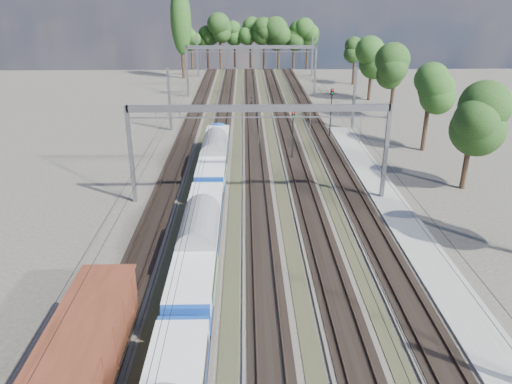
{
  "coord_description": "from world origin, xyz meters",
  "views": [
    {
      "loc": [
        -1.26,
        -12.82,
        18.42
      ],
      "look_at": [
        -0.38,
        25.18,
        2.8
      ],
      "focal_mm": 35.0,
      "sensor_mm": 36.0,
      "label": 1
    }
  ],
  "objects_px": {
    "worker": "(252,101)",
    "signal_far": "(331,107)",
    "signal_near": "(293,129)",
    "emu_train": "(199,238)",
    "freight_boxcar": "(72,381)"
  },
  "relations": [
    {
      "from": "freight_boxcar",
      "to": "signal_far",
      "type": "xyz_separation_m",
      "value": [
        19.0,
        46.34,
        1.76
      ]
    },
    {
      "from": "emu_train",
      "to": "worker",
      "type": "xyz_separation_m",
      "value": [
        4.45,
        51.97,
        -1.56
      ]
    },
    {
      "from": "emu_train",
      "to": "freight_boxcar",
      "type": "bearing_deg",
      "value": -108.5
    },
    {
      "from": "emu_train",
      "to": "worker",
      "type": "relative_size",
      "value": 36.6
    },
    {
      "from": "worker",
      "to": "signal_far",
      "type": "bearing_deg",
      "value": -128.54
    },
    {
      "from": "freight_boxcar",
      "to": "worker",
      "type": "distance_m",
      "value": 66.05
    },
    {
      "from": "signal_near",
      "to": "signal_far",
      "type": "distance_m",
      "value": 10.68
    },
    {
      "from": "signal_near",
      "to": "freight_boxcar",
      "type": "bearing_deg",
      "value": -132.45
    },
    {
      "from": "emu_train",
      "to": "signal_far",
      "type": "distance_m",
      "value": 35.98
    },
    {
      "from": "emu_train",
      "to": "signal_far",
      "type": "height_order",
      "value": "signal_far"
    },
    {
      "from": "worker",
      "to": "signal_near",
      "type": "distance_m",
      "value": 28.48
    },
    {
      "from": "emu_train",
      "to": "signal_near",
      "type": "bearing_deg",
      "value": 70.04
    },
    {
      "from": "signal_far",
      "to": "signal_near",
      "type": "bearing_deg",
      "value": -107.37
    },
    {
      "from": "emu_train",
      "to": "signal_far",
      "type": "relative_size",
      "value": 9.0
    },
    {
      "from": "worker",
      "to": "signal_far",
      "type": "relative_size",
      "value": 0.25
    }
  ]
}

